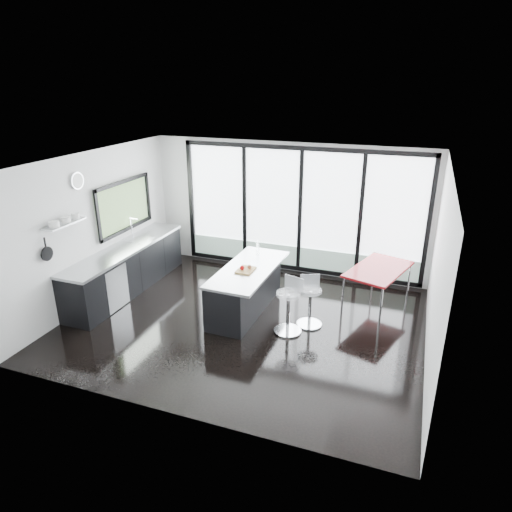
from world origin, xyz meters
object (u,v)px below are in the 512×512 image
at_px(bar_stool_far, 310,307).
at_px(red_table, 377,287).
at_px(island, 245,288).
at_px(bar_stool_near, 288,312).

distance_m(bar_stool_far, red_table, 1.50).
bearing_deg(bar_stool_far, island, 151.81).
xyz_separation_m(island, red_table, (2.24, 0.97, -0.05)).
bearing_deg(island, red_table, 23.43).
distance_m(island, bar_stool_near, 1.08).
height_order(island, red_table, island).
bearing_deg(bar_stool_near, red_table, 66.17).
xyz_separation_m(bar_stool_near, bar_stool_far, (0.29, 0.35, -0.03)).
relative_size(island, bar_stool_far, 3.03).
bearing_deg(island, bar_stool_near, -27.46).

